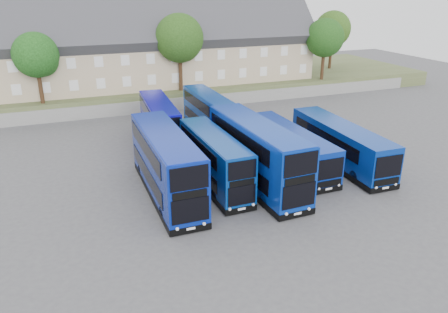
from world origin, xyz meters
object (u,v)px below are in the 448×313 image
dd_front_mid (214,161)px  coach_east_a (290,148)px  tree_mid (180,40)px  tree_far (333,30)px  dd_front_left (166,166)px  tree_east (325,39)px  tree_west (37,57)px

dd_front_mid → coach_east_a: size_ratio=0.86×
tree_mid → tree_far: tree_mid is taller
dd_front_left → tree_far: (34.06, 30.24, 5.45)m
tree_mid → tree_far: bearing=14.0°
tree_far → tree_mid: bearing=-166.0°
tree_east → coach_east_a: bearing=-128.5°
dd_front_left → coach_east_a: size_ratio=1.01×
coach_east_a → tree_mid: size_ratio=1.26×
dd_front_left → tree_mid: size_ratio=1.27×
dd_front_mid → tree_mid: size_ratio=1.09×
dd_front_left → coach_east_a: (10.89, 1.64, -0.73)m
dd_front_mid → tree_east: tree_east is taller
tree_east → tree_mid: bearing=178.6°
tree_west → tree_east: (36.00, 0.00, 0.34)m
tree_mid → tree_east: (20.00, -0.50, -0.68)m
tree_west → tree_mid: size_ratio=0.83×
dd_front_left → tree_mid: (8.06, 23.74, 5.79)m
coach_east_a → tree_east: size_ratio=1.42×
dd_front_mid → tree_far: 42.99m
tree_west → tree_far: bearing=9.5°
tree_east → tree_far: tree_far is taller
coach_east_a → dd_front_left: bearing=-171.8°
coach_east_a → tree_west: size_ratio=1.52×
dd_front_left → tree_east: size_ratio=1.43×
dd_front_left → tree_far: size_ratio=1.35×
dd_front_left → dd_front_mid: bearing=5.2°
tree_west → tree_mid: 16.04m
dd_front_mid → dd_front_left: bearing=-176.1°
dd_front_mid → tree_west: tree_west is taller
tree_east → tree_far: bearing=49.4°
dd_front_left → tree_east: bearing=40.0°
dd_front_left → dd_front_mid: dd_front_left is taller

